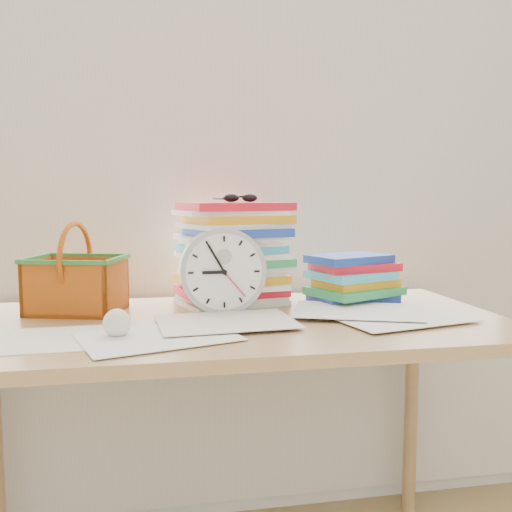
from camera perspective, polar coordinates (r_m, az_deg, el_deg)
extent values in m
cube|color=silver|center=(1.84, -4.52, 15.07)|extent=(4.00, 0.04, 2.70)
cube|color=silver|center=(1.81, -4.43, 13.61)|extent=(2.40, 0.01, 2.50)
cube|color=#9C7649|center=(1.45, -2.52, -6.93)|extent=(1.40, 0.70, 0.03)
cylinder|color=#9C7649|center=(2.03, 15.25, -14.39)|extent=(0.04, 0.04, 0.72)
cylinder|color=#A8A9AE|center=(1.51, -3.33, -1.48)|extent=(0.23, 0.05, 0.23)
sphere|color=white|center=(1.30, -13.78, -6.50)|extent=(0.06, 0.06, 0.06)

